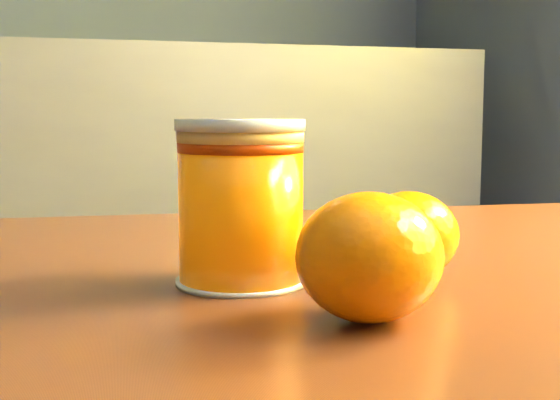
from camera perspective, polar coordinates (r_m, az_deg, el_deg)
name	(u,v)px	position (r m, az deg, el deg)	size (l,w,h in m)	color
table	(419,399)	(0.55, 10.13, -14.14)	(0.98, 0.75, 0.68)	#5E2D17
juice_glass	(241,203)	(0.48, -2.89, -0.24)	(0.08, 0.08, 0.10)	orange
orange_front	(369,257)	(0.40, 6.54, -4.16)	(0.08, 0.08, 0.07)	orange
orange_back	(409,235)	(0.50, 9.40, -2.53)	(0.06, 0.06, 0.06)	orange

